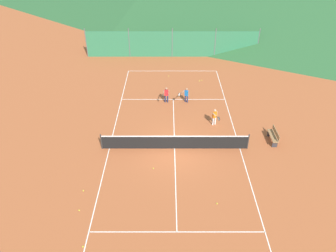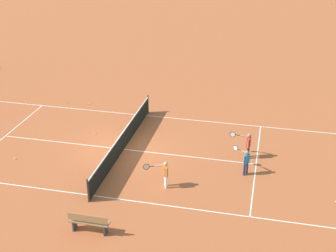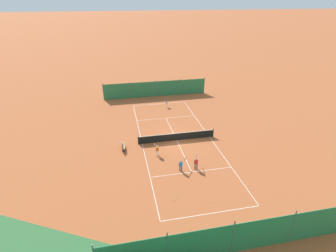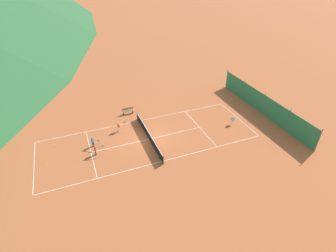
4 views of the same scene
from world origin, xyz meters
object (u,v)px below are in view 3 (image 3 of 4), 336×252
object	(u,v)px
player_far_service	(196,162)
tennis_ball_near_corner	(193,113)
player_near_baseline	(181,165)
tennis_ball_by_net_right	(202,119)
tennis_ball_far_corner	(153,125)
tennis_ball_mid_court	(176,198)
tennis_ball_service_box	(183,132)
tennis_ball_by_net_left	(174,200)
tennis_ball_alley_right	(206,123)
tennis_ball_alley_left	(211,202)
ball_hopper	(166,103)
courtside_bench	(123,146)
player_near_service	(157,149)
tennis_net	(177,137)

from	to	relation	value
player_far_service	tennis_ball_near_corner	xyz separation A→B (m)	(-3.63, -13.13, -0.70)
player_near_baseline	tennis_ball_by_net_right	size ratio (longest dim) A/B	18.22
player_far_service	tennis_ball_far_corner	size ratio (longest dim) A/B	19.16
player_near_baseline	tennis_ball_mid_court	bearing A→B (deg)	69.93
tennis_ball_near_corner	tennis_ball_service_box	size ratio (longest dim) A/B	1.00
tennis_ball_by_net_left	tennis_ball_service_box	size ratio (longest dim) A/B	1.00
tennis_ball_alley_right	tennis_ball_alley_left	size ratio (longest dim) A/B	1.00
ball_hopper	courtside_bench	bearing A→B (deg)	57.19
tennis_ball_by_net_left	courtside_bench	distance (m)	9.87
tennis_ball_service_box	ball_hopper	bearing A→B (deg)	-87.18
tennis_ball_alley_right	tennis_ball_far_corner	bearing A→B (deg)	-7.39
player_near_service	player_far_service	size ratio (longest dim) A/B	0.97
tennis_ball_far_corner	tennis_ball_alley_right	bearing A→B (deg)	172.61
tennis_ball_alley_left	tennis_ball_service_box	bearing A→B (deg)	-94.10
player_near_baseline	player_near_service	bearing A→B (deg)	-60.52
player_near_baseline	tennis_ball_mid_court	distance (m)	4.06
player_far_service	tennis_ball_far_corner	bearing A→B (deg)	-76.03
tennis_ball_far_corner	tennis_ball_mid_court	world-z (taller)	same
player_far_service	tennis_ball_mid_court	bearing A→B (deg)	52.51
tennis_ball_by_net_left	ball_hopper	size ratio (longest dim) A/B	0.07
tennis_ball_near_corner	player_far_service	bearing A→B (deg)	74.54
player_near_baseline	player_far_service	size ratio (longest dim) A/B	0.95
tennis_net	tennis_ball_far_corner	xyz separation A→B (m)	(2.08, -4.66, -0.47)
player_near_service	courtside_bench	bearing A→B (deg)	-29.02
tennis_ball_far_corner	courtside_bench	distance (m)	6.90
player_near_service	tennis_ball_alley_left	xyz separation A→B (m)	(-3.15, 7.99, -0.68)
tennis_ball_far_corner	tennis_ball_by_net_left	distance (m)	14.52
tennis_ball_alley_left	ball_hopper	bearing A→B (deg)	-91.33
player_near_baseline	tennis_ball_by_net_left	bearing A→B (deg)	67.97
tennis_ball_near_corner	tennis_ball_alley_right	size ratio (longest dim) A/B	1.00
ball_hopper	player_near_baseline	bearing A→B (deg)	83.65
player_far_service	tennis_ball_by_net_left	distance (m)	5.07
tennis_net	tennis_ball_near_corner	distance (m)	8.36
tennis_ball_service_box	tennis_ball_far_corner	bearing A→B (deg)	-39.13
tennis_ball_alley_left	ball_hopper	world-z (taller)	ball_hopper
player_near_baseline	tennis_ball_mid_court	xyz separation A→B (m)	(1.37, 3.76, -0.67)
tennis_ball_by_net_right	tennis_ball_by_net_left	size ratio (longest dim) A/B	1.00
player_near_baseline	tennis_ball_by_net_left	xyz separation A→B (m)	(1.58, 3.91, -0.67)
tennis_ball_alley_right	tennis_ball_alley_left	xyz separation A→B (m)	(4.57, 14.46, 0.00)
player_near_service	tennis_ball_alley_left	size ratio (longest dim) A/B	18.51
tennis_ball_by_net_left	tennis_net	bearing A→B (deg)	-104.56
tennis_ball_alley_right	tennis_ball_mid_court	xyz separation A→B (m)	(7.27, 13.46, 0.00)
player_near_service	tennis_ball_by_net_left	world-z (taller)	player_near_service
tennis_ball_far_corner	tennis_ball_alley_left	world-z (taller)	same
tennis_ball_by_net_right	courtside_bench	distance (m)	12.63
tennis_ball_by_net_left	courtside_bench	size ratio (longest dim) A/B	0.04
tennis_ball_service_box	ball_hopper	world-z (taller)	ball_hopper
player_near_service	tennis_ball_alley_left	world-z (taller)	player_near_service
tennis_ball_far_corner	tennis_net	bearing A→B (deg)	114.02
tennis_ball_by_net_right	ball_hopper	distance (m)	6.66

